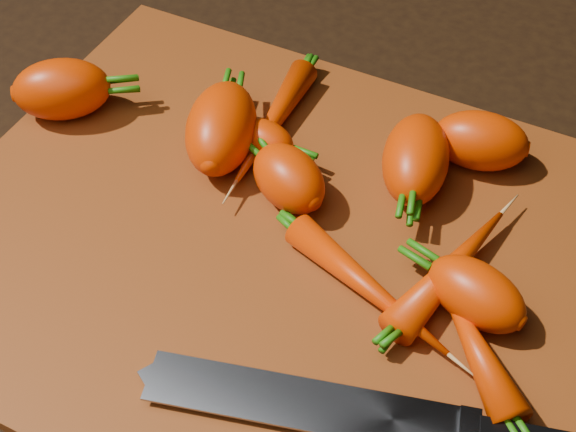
% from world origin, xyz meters
% --- Properties ---
extents(ground, '(2.00, 2.00, 0.01)m').
position_xyz_m(ground, '(0.00, 0.00, -0.01)').
color(ground, black).
extents(cutting_board, '(0.50, 0.40, 0.01)m').
position_xyz_m(cutting_board, '(0.00, 0.00, 0.01)').
color(cutting_board, brown).
rests_on(cutting_board, ground).
extents(carrot_0, '(0.09, 0.09, 0.05)m').
position_xyz_m(carrot_0, '(-0.22, 0.04, 0.04)').
color(carrot_0, '#E73500').
rests_on(carrot_0, cutting_board).
extents(carrot_1, '(0.08, 0.07, 0.04)m').
position_xyz_m(carrot_1, '(-0.01, 0.04, 0.03)').
color(carrot_1, '#E73500').
rests_on(carrot_1, cutting_board).
extents(carrot_2, '(0.07, 0.09, 0.05)m').
position_xyz_m(carrot_2, '(0.06, 0.10, 0.04)').
color(carrot_2, '#E73500').
rests_on(carrot_2, cutting_board).
extents(carrot_3, '(0.08, 0.10, 0.05)m').
position_xyz_m(carrot_3, '(-0.08, 0.06, 0.04)').
color(carrot_3, '#E73500').
rests_on(carrot_3, cutting_board).
extents(carrot_4, '(0.08, 0.06, 0.05)m').
position_xyz_m(carrot_4, '(0.10, 0.14, 0.03)').
color(carrot_4, '#E73500').
rests_on(carrot_4, cutting_board).
extents(carrot_5, '(0.05, 0.04, 0.03)m').
position_xyz_m(carrot_5, '(-0.05, 0.07, 0.03)').
color(carrot_5, '#E73500').
rests_on(carrot_5, cutting_board).
extents(carrot_6, '(0.08, 0.06, 0.04)m').
position_xyz_m(carrot_6, '(0.14, 0.00, 0.03)').
color(carrot_6, '#E73500').
rests_on(carrot_6, cutting_board).
extents(carrot_7, '(0.06, 0.13, 0.03)m').
position_xyz_m(carrot_7, '(0.12, 0.02, 0.03)').
color(carrot_7, '#E73500').
rests_on(carrot_7, cutting_board).
extents(carrot_8, '(0.14, 0.07, 0.02)m').
position_xyz_m(carrot_8, '(0.07, -0.02, 0.02)').
color(carrot_8, '#E73500').
rests_on(carrot_8, cutting_board).
extents(carrot_9, '(0.09, 0.09, 0.03)m').
position_xyz_m(carrot_9, '(0.15, -0.03, 0.03)').
color(carrot_9, '#E73500').
rests_on(carrot_9, cutting_board).
extents(carrot_10, '(0.03, 0.14, 0.02)m').
position_xyz_m(carrot_10, '(-0.06, 0.10, 0.02)').
color(carrot_10, '#E73500').
rests_on(carrot_10, cutting_board).
extents(knife, '(0.31, 0.10, 0.02)m').
position_xyz_m(knife, '(0.09, -0.11, 0.02)').
color(knife, gray).
rests_on(knife, cutting_board).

